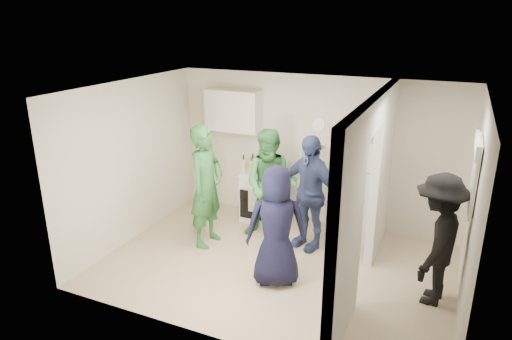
{
  "coord_description": "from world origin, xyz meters",
  "views": [
    {
      "loc": [
        2.08,
        -5.34,
        3.4
      ],
      "look_at": [
        -0.48,
        0.4,
        1.25
      ],
      "focal_mm": 32.0,
      "sensor_mm": 36.0,
      "label": 1
    }
  ],
  "objects_px": {
    "wicker_basket": "(358,131)",
    "yellow_cup_stack_top": "(378,132)",
    "person_green_center": "(271,185)",
    "blue_bowl": "(359,122)",
    "fridge": "(360,189)",
    "person_navy": "(277,227)",
    "stove": "(264,196)",
    "person_green_left": "(206,187)",
    "person_nook": "(437,240)",
    "person_denim": "(309,192)"
  },
  "relations": [
    {
      "from": "person_navy",
      "to": "person_nook",
      "type": "relative_size",
      "value": 0.97
    },
    {
      "from": "blue_bowl",
      "to": "person_denim",
      "type": "relative_size",
      "value": 0.14
    },
    {
      "from": "blue_bowl",
      "to": "person_navy",
      "type": "bearing_deg",
      "value": -108.88
    },
    {
      "from": "person_green_left",
      "to": "person_denim",
      "type": "relative_size",
      "value": 1.06
    },
    {
      "from": "person_green_center",
      "to": "person_navy",
      "type": "xyz_separation_m",
      "value": [
        0.57,
        -1.2,
        -0.07
      ]
    },
    {
      "from": "person_green_center",
      "to": "person_navy",
      "type": "height_order",
      "value": "person_green_center"
    },
    {
      "from": "wicker_basket",
      "to": "blue_bowl",
      "type": "height_order",
      "value": "blue_bowl"
    },
    {
      "from": "person_green_center",
      "to": "stove",
      "type": "bearing_deg",
      "value": 112.01
    },
    {
      "from": "wicker_basket",
      "to": "person_nook",
      "type": "relative_size",
      "value": 0.21
    },
    {
      "from": "blue_bowl",
      "to": "person_navy",
      "type": "xyz_separation_m",
      "value": [
        -0.61,
        -1.77,
        -1.06
      ]
    },
    {
      "from": "fridge",
      "to": "person_nook",
      "type": "relative_size",
      "value": 1.0
    },
    {
      "from": "fridge",
      "to": "person_navy",
      "type": "relative_size",
      "value": 1.02
    },
    {
      "from": "person_green_left",
      "to": "person_green_center",
      "type": "relative_size",
      "value": 1.06
    },
    {
      "from": "stove",
      "to": "person_navy",
      "type": "relative_size",
      "value": 0.52
    },
    {
      "from": "yellow_cup_stack_top",
      "to": "person_green_left",
      "type": "bearing_deg",
      "value": -156.11
    },
    {
      "from": "blue_bowl",
      "to": "person_green_left",
      "type": "xyz_separation_m",
      "value": [
        -1.98,
        -1.17,
        -0.93
      ]
    },
    {
      "from": "blue_bowl",
      "to": "person_navy",
      "type": "distance_m",
      "value": 2.15
    },
    {
      "from": "wicker_basket",
      "to": "person_denim",
      "type": "height_order",
      "value": "wicker_basket"
    },
    {
      "from": "wicker_basket",
      "to": "yellow_cup_stack_top",
      "type": "xyz_separation_m",
      "value": [
        0.32,
        -0.15,
        0.05
      ]
    },
    {
      "from": "stove",
      "to": "wicker_basket",
      "type": "bearing_deg",
      "value": 0.75
    },
    {
      "from": "blue_bowl",
      "to": "person_green_center",
      "type": "xyz_separation_m",
      "value": [
        -1.18,
        -0.57,
        -0.98
      ]
    },
    {
      "from": "person_navy",
      "to": "yellow_cup_stack_top",
      "type": "bearing_deg",
      "value": -145.53
    },
    {
      "from": "person_navy",
      "to": "stove",
      "type": "bearing_deg",
      "value": -88.11
    },
    {
      "from": "person_green_left",
      "to": "wicker_basket",
      "type": "bearing_deg",
      "value": -57.04
    },
    {
      "from": "fridge",
      "to": "yellow_cup_stack_top",
      "type": "xyz_separation_m",
      "value": [
        0.22,
        -0.1,
        0.96
      ]
    },
    {
      "from": "person_green_center",
      "to": "person_nook",
      "type": "height_order",
      "value": "person_green_center"
    },
    {
      "from": "stove",
      "to": "yellow_cup_stack_top",
      "type": "bearing_deg",
      "value": -4.03
    },
    {
      "from": "fridge",
      "to": "wicker_basket",
      "type": "relative_size",
      "value": 4.75
    },
    {
      "from": "person_green_left",
      "to": "person_navy",
      "type": "bearing_deg",
      "value": -111.22
    },
    {
      "from": "stove",
      "to": "fridge",
      "type": "height_order",
      "value": "fridge"
    },
    {
      "from": "fridge",
      "to": "yellow_cup_stack_top",
      "type": "bearing_deg",
      "value": -24.44
    },
    {
      "from": "wicker_basket",
      "to": "yellow_cup_stack_top",
      "type": "height_order",
      "value": "yellow_cup_stack_top"
    },
    {
      "from": "yellow_cup_stack_top",
      "to": "person_nook",
      "type": "height_order",
      "value": "yellow_cup_stack_top"
    },
    {
      "from": "wicker_basket",
      "to": "person_denim",
      "type": "distance_m",
      "value": 1.19
    },
    {
      "from": "person_green_center",
      "to": "person_denim",
      "type": "relative_size",
      "value": 1.0
    },
    {
      "from": "stove",
      "to": "blue_bowl",
      "type": "relative_size",
      "value": 3.55
    },
    {
      "from": "wicker_basket",
      "to": "blue_bowl",
      "type": "bearing_deg",
      "value": 0.0
    },
    {
      "from": "person_green_center",
      "to": "person_denim",
      "type": "height_order",
      "value": "person_denim"
    },
    {
      "from": "blue_bowl",
      "to": "stove",
      "type": "bearing_deg",
      "value": -179.25
    },
    {
      "from": "fridge",
      "to": "person_denim",
      "type": "height_order",
      "value": "person_denim"
    },
    {
      "from": "fridge",
      "to": "yellow_cup_stack_top",
      "type": "distance_m",
      "value": 0.99
    },
    {
      "from": "blue_bowl",
      "to": "yellow_cup_stack_top",
      "type": "bearing_deg",
      "value": -25.11
    },
    {
      "from": "fridge",
      "to": "wicker_basket",
      "type": "xyz_separation_m",
      "value": [
        -0.1,
        0.05,
        0.91
      ]
    },
    {
      "from": "yellow_cup_stack_top",
      "to": "person_green_left",
      "type": "xyz_separation_m",
      "value": [
        -2.3,
        -1.02,
        -0.85
      ]
    },
    {
      "from": "person_green_center",
      "to": "blue_bowl",
      "type": "bearing_deg",
      "value": 15.59
    },
    {
      "from": "yellow_cup_stack_top",
      "to": "person_navy",
      "type": "height_order",
      "value": "yellow_cup_stack_top"
    },
    {
      "from": "yellow_cup_stack_top",
      "to": "person_green_center",
      "type": "distance_m",
      "value": 1.8
    },
    {
      "from": "yellow_cup_stack_top",
      "to": "person_green_center",
      "type": "relative_size",
      "value": 0.14
    },
    {
      "from": "blue_bowl",
      "to": "yellow_cup_stack_top",
      "type": "xyz_separation_m",
      "value": [
        0.32,
        -0.15,
        -0.08
      ]
    },
    {
      "from": "person_green_center",
      "to": "wicker_basket",
      "type": "bearing_deg",
      "value": 15.59
    }
  ]
}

